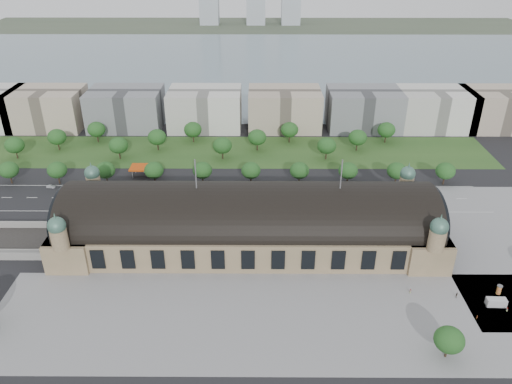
{
  "coord_description": "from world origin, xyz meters",
  "views": [
    {
      "loc": [
        3.7,
        -168.79,
        114.5
      ],
      "look_at": [
        2.71,
        18.27,
        14.0
      ],
      "focal_mm": 35.0,
      "sensor_mm": 36.0,
      "label": 1
    }
  ],
  "objects_px": {
    "traffic_car_3": "(203,197)",
    "bus_east": "(276,207)",
    "traffic_car_1": "(51,187)",
    "van_east": "(495,302)",
    "traffic_car_6": "(432,197)",
    "parked_car_3": "(101,215)",
    "parked_car_0": "(115,215)",
    "bus_west": "(226,202)",
    "parked_car_1": "(146,210)",
    "traffic_car_2": "(99,201)",
    "advertising_column": "(499,290)",
    "pedestrian_1": "(477,317)",
    "parked_car_6": "(209,215)",
    "traffic_car_4": "(254,203)",
    "pedestrian_0": "(410,291)",
    "pedestrian_2": "(457,295)",
    "parked_car_2": "(126,215)",
    "parked_car_5": "(194,211)",
    "pedestrian_5": "(507,309)",
    "bus_mid": "(251,202)",
    "parked_car_4": "(193,212)",
    "traffic_car_5": "(310,187)",
    "petrol_station": "(148,168)"
  },
  "relations": [
    {
      "from": "petrol_station",
      "to": "traffic_car_3",
      "type": "bearing_deg",
      "value": -41.33
    },
    {
      "from": "parked_car_1",
      "to": "pedestrian_5",
      "type": "xyz_separation_m",
      "value": [
        134.09,
        -64.9,
        -0.01
      ]
    },
    {
      "from": "pedestrian_0",
      "to": "petrol_station",
      "type": "bearing_deg",
      "value": 155.0
    },
    {
      "from": "parked_car_6",
      "to": "bus_mid",
      "type": "bearing_deg",
      "value": 96.1
    },
    {
      "from": "traffic_car_4",
      "to": "parked_car_3",
      "type": "xyz_separation_m",
      "value": [
        -68.01,
        -11.04,
        -0.04
      ]
    },
    {
      "from": "bus_mid",
      "to": "traffic_car_1",
      "type": "bearing_deg",
      "value": 74.89
    },
    {
      "from": "traffic_car_3",
      "to": "bus_east",
      "type": "xyz_separation_m",
      "value": [
        34.46,
        -10.67,
        1.15
      ]
    },
    {
      "from": "parked_car_1",
      "to": "bus_east",
      "type": "bearing_deg",
      "value": 59.58
    },
    {
      "from": "parked_car_5",
      "to": "bus_east",
      "type": "bearing_deg",
      "value": 63.13
    },
    {
      "from": "parked_car_0",
      "to": "bus_west",
      "type": "relative_size",
      "value": 0.45
    },
    {
      "from": "parked_car_0",
      "to": "pedestrian_5",
      "type": "xyz_separation_m",
      "value": [
        147.03,
        -60.9,
        -0.01
      ]
    },
    {
      "from": "traffic_car_5",
      "to": "parked_car_4",
      "type": "distance_m",
      "value": 60.33
    },
    {
      "from": "traffic_car_1",
      "to": "parked_car_0",
      "type": "bearing_deg",
      "value": -117.29
    },
    {
      "from": "traffic_car_3",
      "to": "bus_mid",
      "type": "bearing_deg",
      "value": -104.42
    },
    {
      "from": "traffic_car_4",
      "to": "parked_car_5",
      "type": "relative_size",
      "value": 0.96
    },
    {
      "from": "pedestrian_1",
      "to": "traffic_car_1",
      "type": "bearing_deg",
      "value": 117.85
    },
    {
      "from": "parked_car_6",
      "to": "van_east",
      "type": "xyz_separation_m",
      "value": [
        102.26,
        -58.06,
        0.64
      ]
    },
    {
      "from": "traffic_car_1",
      "to": "traffic_car_2",
      "type": "bearing_deg",
      "value": -110.57
    },
    {
      "from": "traffic_car_2",
      "to": "parked_car_0",
      "type": "xyz_separation_m",
      "value": [
        10.86,
        -12.13,
        -0.01
      ]
    },
    {
      "from": "traffic_car_1",
      "to": "parked_car_6",
      "type": "relative_size",
      "value": 0.85
    },
    {
      "from": "bus_west",
      "to": "parked_car_2",
      "type": "bearing_deg",
      "value": 105.73
    },
    {
      "from": "traffic_car_4",
      "to": "advertising_column",
      "type": "distance_m",
      "value": 107.03
    },
    {
      "from": "parked_car_6",
      "to": "bus_mid",
      "type": "distance_m",
      "value": 21.23
    },
    {
      "from": "traffic_car_6",
      "to": "bus_mid",
      "type": "bearing_deg",
      "value": -81.11
    },
    {
      "from": "parked_car_6",
      "to": "bus_east",
      "type": "relative_size",
      "value": 0.38
    },
    {
      "from": "traffic_car_6",
      "to": "parked_car_3",
      "type": "relative_size",
      "value": 1.19
    },
    {
      "from": "traffic_car_2",
      "to": "traffic_car_1",
      "type": "bearing_deg",
      "value": -115.94
    },
    {
      "from": "traffic_car_2",
      "to": "pedestrian_2",
      "type": "relative_size",
      "value": 2.91
    },
    {
      "from": "parked_car_6",
      "to": "van_east",
      "type": "height_order",
      "value": "van_east"
    },
    {
      "from": "parked_car_3",
      "to": "pedestrian_1",
      "type": "bearing_deg",
      "value": 33.48
    },
    {
      "from": "parked_car_1",
      "to": "traffic_car_2",
      "type": "bearing_deg",
      "value": -141.23
    },
    {
      "from": "parked_car_4",
      "to": "van_east",
      "type": "xyz_separation_m",
      "value": [
        109.98,
        -60.88,
        0.67
      ]
    },
    {
      "from": "pedestrian_1",
      "to": "parked_car_3",
      "type": "bearing_deg",
      "value": 121.16
    },
    {
      "from": "advertising_column",
      "to": "pedestrian_1",
      "type": "distance_m",
      "value": 17.96
    },
    {
      "from": "bus_west",
      "to": "pedestrian_0",
      "type": "relative_size",
      "value": 6.27
    },
    {
      "from": "traffic_car_1",
      "to": "van_east",
      "type": "height_order",
      "value": "van_east"
    },
    {
      "from": "pedestrian_1",
      "to": "pedestrian_0",
      "type": "bearing_deg",
      "value": 110.33
    },
    {
      "from": "parked_car_3",
      "to": "bus_east",
      "type": "bearing_deg",
      "value": 62.35
    },
    {
      "from": "traffic_car_6",
      "to": "pedestrian_5",
      "type": "distance_m",
      "value": 78.0
    },
    {
      "from": "parked_car_5",
      "to": "bus_west",
      "type": "xyz_separation_m",
      "value": [
        13.96,
        7.0,
        0.81
      ]
    },
    {
      "from": "parked_car_6",
      "to": "bus_mid",
      "type": "height_order",
      "value": "bus_mid"
    },
    {
      "from": "van_east",
      "to": "pedestrian_5",
      "type": "height_order",
      "value": "van_east"
    },
    {
      "from": "traffic_car_3",
      "to": "pedestrian_0",
      "type": "relative_size",
      "value": 2.7
    },
    {
      "from": "traffic_car_4",
      "to": "parked_car_6",
      "type": "bearing_deg",
      "value": -57.19
    },
    {
      "from": "van_east",
      "to": "traffic_car_3",
      "type": "bearing_deg",
      "value": 147.01
    },
    {
      "from": "traffic_car_5",
      "to": "traffic_car_6",
      "type": "xyz_separation_m",
      "value": [
        56.65,
        -10.74,
        0.0
      ]
    },
    {
      "from": "parked_car_5",
      "to": "parked_car_2",
      "type": "bearing_deg",
      "value": -112.73
    },
    {
      "from": "traffic_car_1",
      "to": "van_east",
      "type": "bearing_deg",
      "value": -107.3
    },
    {
      "from": "traffic_car_1",
      "to": "traffic_car_6",
      "type": "xyz_separation_m",
      "value": [
        184.43,
        -10.07,
        0.01
      ]
    },
    {
      "from": "traffic_car_3",
      "to": "bus_east",
      "type": "distance_m",
      "value": 36.09
    }
  ]
}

